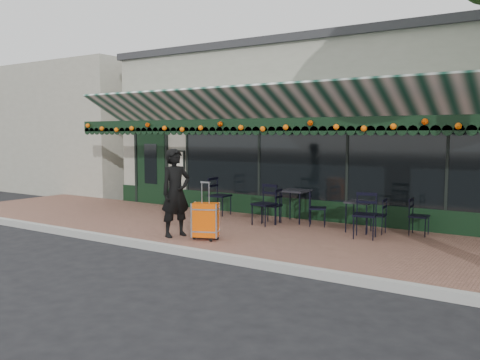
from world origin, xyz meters
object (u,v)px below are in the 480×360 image
Objects in this scene: chair_a_right at (419,217)px; chair_b_left at (271,206)px; chair_solo at (220,196)px; chair_a_front at (365,215)px; chair_b_front at (264,205)px; cafe_table_a at (360,204)px; woman at (176,193)px; chair_b_right at (318,208)px; suitcase at (206,221)px; cafe_table_b at (295,193)px; chair_a_left at (377,216)px.

chair_b_left is (-3.25, -0.50, 0.03)m from chair_a_right.
chair_solo is at bearing 89.97° from chair_a_right.
chair_a_front is 2.46m from chair_b_front.
chair_solo is (-3.84, 0.20, -0.10)m from cafe_table_a.
chair_b_right is at bearing -17.74° from woman.
suitcase reaches higher than chair_b_left.
chair_b_left is (-0.37, -0.47, -0.28)m from cafe_table_b.
chair_solo reaches higher than cafe_table_a.
chair_solo is (-4.16, 0.77, 0.03)m from chair_a_front.
woman is at bearing 161.86° from suitcase.
chair_solo is at bearing 158.05° from chair_a_front.
chair_a_right is at bearing 16.49° from suitcase.
woman reaches higher than chair_a_right.
suitcase is 1.16× the size of chair_solo.
chair_b_right is 2.79m from chair_solo.
cafe_table_b is at bearing -101.33° from chair_a_left.
suitcase is 1.21× the size of chair_b_front.
chair_solo is (-4.99, -0.15, 0.11)m from chair_a_right.
cafe_table_a is 0.72× the size of chair_a_front.
woman is at bearing -113.91° from cafe_table_b.
cafe_table_b is 0.81× the size of chair_b_front.
chair_b_left is at bearing -89.26° from chair_a_left.
woman is 2.15× the size of chair_b_left.
cafe_table_a is at bearing -31.77° from woman.
chair_a_right is at bearing -37.07° from woman.
suitcase is at bearing -67.03° from woman.
chair_b_front is at bearing 63.30° from suitcase.
chair_b_front is 1.81m from chair_solo.
chair_b_front is at bearing 101.38° from chair_a_right.
woman reaches higher than suitcase.
cafe_table_b is (1.26, 2.85, -0.21)m from woman.
woman reaches higher than chair_a_front.
woman is 2.24× the size of chair_b_right.
suitcase is (0.72, 0.06, -0.52)m from woman.
chair_a_left is 0.94× the size of chair_b_right.
suitcase is 2.86m from cafe_table_b.
chair_solo reaches higher than chair_b_left.
cafe_table_a is 3.85m from chair_solo.
chair_b_right is (-1.37, 0.73, -0.06)m from chair_a_front.
chair_b_left is 1.09m from chair_b_right.
suitcase reaches higher than cafe_table_a.
chair_solo is at bearing 67.09° from chair_b_right.
chair_a_right is 0.79× the size of chair_solo.
chair_b_left is at bearing 84.16° from chair_b_right.
woman reaches higher than cafe_table_a.
chair_a_right is (0.81, 0.29, 0.01)m from chair_a_left.
woman is 2.38× the size of chair_a_left.
chair_a_right is 0.97× the size of chair_b_right.
woman is at bearing -160.93° from chair_a_front.
cafe_table_a is 0.83× the size of chair_b_right.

